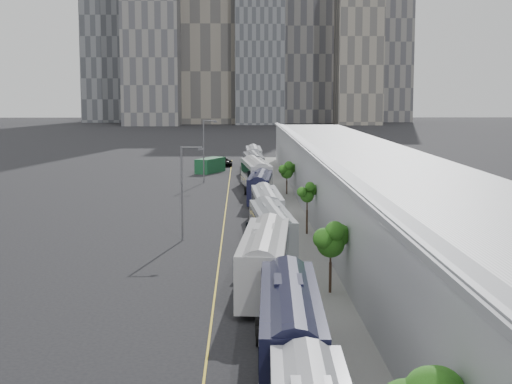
{
  "coord_description": "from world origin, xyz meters",
  "views": [
    {
      "loc": [
        0.18,
        -15.35,
        12.84
      ],
      "look_at": [
        1.7,
        62.34,
        3.0
      ],
      "focal_mm": 55.0,
      "sensor_mm": 36.0,
      "label": 1
    }
  ],
  "objects_px": {
    "bus_8": "(254,159)",
    "street_lamp_near": "(184,186)",
    "suv": "(222,161)",
    "bus_2": "(265,266)",
    "bus_7": "(253,166)",
    "street_lamp_far": "(205,147)",
    "bus_4": "(267,210)",
    "shipping_container": "(210,165)",
    "bus_1": "(290,335)",
    "bus_3": "(272,233)",
    "bus_6": "(256,177)",
    "bus_5": "(260,190)"
  },
  "relations": [
    {
      "from": "bus_7",
      "to": "street_lamp_far",
      "type": "distance_m",
      "value": 11.92
    },
    {
      "from": "bus_3",
      "to": "street_lamp_far",
      "type": "bearing_deg",
      "value": 94.84
    },
    {
      "from": "bus_1",
      "to": "street_lamp_far",
      "type": "relative_size",
      "value": 1.53
    },
    {
      "from": "bus_1",
      "to": "bus_3",
      "type": "bearing_deg",
      "value": 91.66
    },
    {
      "from": "bus_6",
      "to": "bus_5",
      "type": "bearing_deg",
      "value": -93.49
    },
    {
      "from": "bus_1",
      "to": "street_lamp_far",
      "type": "distance_m",
      "value": 77.37
    },
    {
      "from": "bus_2",
      "to": "bus_4",
      "type": "relative_size",
      "value": 1.16
    },
    {
      "from": "street_lamp_near",
      "to": "bus_3",
      "type": "bearing_deg",
      "value": -36.52
    },
    {
      "from": "bus_5",
      "to": "street_lamp_near",
      "type": "xyz_separation_m",
      "value": [
        -7.25,
        -24.16,
        3.3
      ]
    },
    {
      "from": "bus_4",
      "to": "street_lamp_far",
      "type": "bearing_deg",
      "value": 99.82
    },
    {
      "from": "bus_4",
      "to": "bus_6",
      "type": "relative_size",
      "value": 0.86
    },
    {
      "from": "bus_3",
      "to": "street_lamp_far",
      "type": "height_order",
      "value": "street_lamp_far"
    },
    {
      "from": "suv",
      "to": "bus_2",
      "type": "bearing_deg",
      "value": -100.56
    },
    {
      "from": "bus_8",
      "to": "street_lamp_near",
      "type": "relative_size",
      "value": 1.52
    },
    {
      "from": "bus_8",
      "to": "street_lamp_near",
      "type": "distance_m",
      "value": 68.11
    },
    {
      "from": "bus_1",
      "to": "bus_7",
      "type": "distance_m",
      "value": 85.8
    },
    {
      "from": "street_lamp_far",
      "to": "bus_1",
      "type": "bearing_deg",
      "value": -84.51
    },
    {
      "from": "bus_5",
      "to": "bus_8",
      "type": "relative_size",
      "value": 0.98
    },
    {
      "from": "bus_1",
      "to": "bus_4",
      "type": "xyz_separation_m",
      "value": [
        0.27,
        40.33,
        -0.19
      ]
    },
    {
      "from": "bus_1",
      "to": "bus_5",
      "type": "height_order",
      "value": "bus_1"
    },
    {
      "from": "bus_4",
      "to": "bus_8",
      "type": "xyz_separation_m",
      "value": [
        -0.29,
        59.81,
        0.05
      ]
    },
    {
      "from": "bus_4",
      "to": "shipping_container",
      "type": "xyz_separation_m",
      "value": [
        -7.5,
        51.25,
        -0.32
      ]
    },
    {
      "from": "bus_1",
      "to": "bus_6",
      "type": "bearing_deg",
      "value": 92.32
    },
    {
      "from": "bus_3",
      "to": "bus_1",
      "type": "bearing_deg",
      "value": -94.27
    },
    {
      "from": "street_lamp_near",
      "to": "suv",
      "type": "distance_m",
      "value": 70.54
    },
    {
      "from": "suv",
      "to": "street_lamp_far",
      "type": "bearing_deg",
      "value": -107.59
    },
    {
      "from": "bus_4",
      "to": "suv",
      "type": "distance_m",
      "value": 62.86
    },
    {
      "from": "bus_5",
      "to": "street_lamp_far",
      "type": "height_order",
      "value": "street_lamp_far"
    },
    {
      "from": "bus_1",
      "to": "bus_2",
      "type": "bearing_deg",
      "value": 94.98
    },
    {
      "from": "bus_3",
      "to": "bus_7",
      "type": "xyz_separation_m",
      "value": [
        -0.51,
        58.79,
        -0.05
      ]
    },
    {
      "from": "bus_1",
      "to": "bus_7",
      "type": "xyz_separation_m",
      "value": [
        -0.3,
        85.8,
        -0.15
      ]
    },
    {
      "from": "bus_4",
      "to": "bus_7",
      "type": "bearing_deg",
      "value": 88.72
    },
    {
      "from": "bus_2",
      "to": "street_lamp_far",
      "type": "relative_size",
      "value": 1.57
    },
    {
      "from": "bus_6",
      "to": "shipping_container",
      "type": "relative_size",
      "value": 2.09
    },
    {
      "from": "street_lamp_far",
      "to": "bus_3",
      "type": "bearing_deg",
      "value": -81.34
    },
    {
      "from": "bus_4",
      "to": "bus_5",
      "type": "xyz_separation_m",
      "value": [
        -0.22,
        16.32,
        0.01
      ]
    },
    {
      "from": "bus_1",
      "to": "bus_8",
      "type": "xyz_separation_m",
      "value": [
        -0.02,
        100.14,
        -0.14
      ]
    },
    {
      "from": "street_lamp_near",
      "to": "shipping_container",
      "type": "bearing_deg",
      "value": 90.03
    },
    {
      "from": "bus_2",
      "to": "bus_3",
      "type": "bearing_deg",
      "value": 90.44
    },
    {
      "from": "bus_3",
      "to": "shipping_container",
      "type": "xyz_separation_m",
      "value": [
        -7.44,
        64.57,
        -0.41
      ]
    },
    {
      "from": "street_lamp_near",
      "to": "street_lamp_far",
      "type": "relative_size",
      "value": 0.92
    },
    {
      "from": "street_lamp_far",
      "to": "street_lamp_near",
      "type": "bearing_deg",
      "value": -89.75
    },
    {
      "from": "bus_4",
      "to": "bus_5",
      "type": "height_order",
      "value": "bus_5"
    },
    {
      "from": "bus_8",
      "to": "suv",
      "type": "height_order",
      "value": "bus_8"
    },
    {
      "from": "bus_3",
      "to": "suv",
      "type": "distance_m",
      "value": 76.13
    },
    {
      "from": "bus_4",
      "to": "bus_7",
      "type": "distance_m",
      "value": 45.47
    },
    {
      "from": "shipping_container",
      "to": "bus_4",
      "type": "bearing_deg",
      "value": -57.98
    },
    {
      "from": "bus_2",
      "to": "shipping_container",
      "type": "bearing_deg",
      "value": 99.54
    },
    {
      "from": "bus_8",
      "to": "suv",
      "type": "xyz_separation_m",
      "value": [
        -5.62,
        2.77,
        -0.69
      ]
    },
    {
      "from": "bus_1",
      "to": "shipping_container",
      "type": "distance_m",
      "value": 91.86
    }
  ]
}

